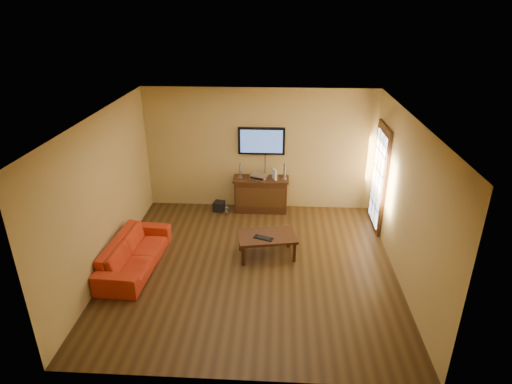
# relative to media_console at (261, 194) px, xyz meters

# --- Properties ---
(ground_plane) EXTENTS (5.00, 5.00, 0.00)m
(ground_plane) POSITION_rel_media_console_xyz_m (-0.05, -2.26, -0.39)
(ground_plane) COLOR #36240F
(ground_plane) RESTS_ON ground
(room_walls) EXTENTS (5.00, 5.00, 5.00)m
(room_walls) POSITION_rel_media_console_xyz_m (-0.05, -1.63, 1.30)
(room_walls) COLOR tan
(room_walls) RESTS_ON ground
(french_door) EXTENTS (0.07, 1.02, 2.22)m
(french_door) POSITION_rel_media_console_xyz_m (2.41, -0.56, 0.66)
(french_door) COLOR black
(french_door) RESTS_ON ground
(media_console) EXTENTS (1.21, 0.46, 0.77)m
(media_console) POSITION_rel_media_console_xyz_m (0.00, 0.00, 0.00)
(media_console) COLOR black
(media_console) RESTS_ON ground
(television) EXTENTS (1.01, 0.08, 0.60)m
(television) POSITION_rel_media_console_xyz_m (0.00, 0.19, 1.18)
(television) COLOR black
(television) RESTS_ON ground
(coffee_table) EXTENTS (1.14, 0.81, 0.43)m
(coffee_table) POSITION_rel_media_console_xyz_m (0.20, -1.88, -0.02)
(coffee_table) COLOR black
(coffee_table) RESTS_ON ground
(sofa) EXTENTS (0.66, 1.93, 0.74)m
(sofa) POSITION_rel_media_console_xyz_m (-2.11, -2.38, -0.02)
(sofa) COLOR red
(sofa) RESTS_ON ground
(speaker_left) EXTENTS (0.09, 0.09, 0.33)m
(speaker_left) POSITION_rel_media_console_xyz_m (-0.45, 0.02, 0.54)
(speaker_left) COLOR silver
(speaker_left) RESTS_ON media_console
(speaker_right) EXTENTS (0.10, 0.10, 0.35)m
(speaker_right) POSITION_rel_media_console_xyz_m (0.51, 0.00, 0.55)
(speaker_right) COLOR silver
(speaker_right) RESTS_ON media_console
(av_receiver) EXTENTS (0.42, 0.37, 0.08)m
(av_receiver) POSITION_rel_media_console_xyz_m (-0.04, -0.00, 0.42)
(av_receiver) COLOR silver
(av_receiver) RESTS_ON media_console
(game_console) EXTENTS (0.11, 0.17, 0.23)m
(game_console) POSITION_rel_media_console_xyz_m (0.30, -0.03, 0.50)
(game_console) COLOR white
(game_console) RESTS_ON media_console
(subwoofer) EXTENTS (0.27, 0.27, 0.22)m
(subwoofer) POSITION_rel_media_console_xyz_m (-0.93, -0.09, -0.28)
(subwoofer) COLOR black
(subwoofer) RESTS_ON ground
(bottle) EXTENTS (0.08, 0.08, 0.22)m
(bottle) POSITION_rel_media_console_xyz_m (-0.75, -0.26, -0.29)
(bottle) COLOR white
(bottle) RESTS_ON ground
(keyboard) EXTENTS (0.38, 0.25, 0.02)m
(keyboard) POSITION_rel_media_console_xyz_m (0.14, -1.99, 0.05)
(keyboard) COLOR black
(keyboard) RESTS_ON coffee_table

